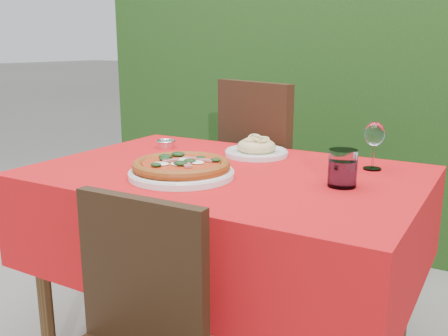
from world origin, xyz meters
The scene contains 9 objects.
hedge centered at (0.00, 1.55, 0.92)m, with size 3.20×0.55×1.78m.
dining_table centered at (0.00, 0.00, 0.60)m, with size 1.26×0.86×0.75m.
chair_far centered at (-0.14, 0.66, 0.57)m, with size 0.59×0.59×1.00m.
pizza_plate centered at (-0.08, -0.15, 0.78)m, with size 0.34×0.34×0.06m.
pasta_plate centered at (-0.02, 0.26, 0.77)m, with size 0.24×0.24×0.07m.
water_glass centered at (0.39, 0.00, 0.80)m, with size 0.08×0.08×0.11m.
wine_glass centered at (0.42, 0.25, 0.86)m, with size 0.07×0.07×0.16m.
fork centered at (-0.31, 0.00, 0.75)m, with size 0.02×0.19×0.01m, color silver.
steel_ramekin centered at (-0.40, 0.20, 0.76)m, with size 0.07×0.07×0.03m, color silver.
Camera 1 is at (0.80, -1.40, 1.15)m, focal length 40.00 mm.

